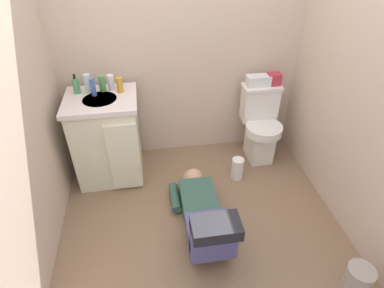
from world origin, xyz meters
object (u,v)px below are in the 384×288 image
(toiletry_bag, at_px, (274,79))
(bottle_amber, at_px, (120,85))
(bottle_blue, at_px, (93,87))
(faucet, at_px, (100,85))
(person_plumber, at_px, (203,216))
(soap_dispenser, at_px, (76,86))
(trash_can, at_px, (357,281))
(bottle_clear, at_px, (88,83))
(toilet, at_px, (260,125))
(bottle_white, at_px, (111,83))
(bottle_green, at_px, (102,83))
(paper_towel_roll, at_px, (237,169))
(vanity_cabinet, at_px, (108,138))
(tissue_box, at_px, (258,81))

(toiletry_bag, relative_size, bottle_amber, 0.94)
(toiletry_bag, distance_m, bottle_blue, 1.62)
(faucet, height_order, person_plumber, faucet)
(soap_dispenser, distance_m, trash_can, 2.54)
(person_plumber, xyz_separation_m, bottle_clear, (-0.83, 0.95, 0.72))
(toilet, bearing_deg, bottle_white, 177.36)
(bottle_amber, bearing_deg, bottle_clear, 171.70)
(faucet, relative_size, soap_dispenser, 0.60)
(bottle_green, relative_size, paper_towel_roll, 0.63)
(vanity_cabinet, bearing_deg, bottle_amber, 27.59)
(person_plumber, xyz_separation_m, tissue_box, (0.69, 0.98, 0.62))
(toiletry_bag, relative_size, soap_dispenser, 0.75)
(bottle_blue, height_order, bottle_white, bottle_blue)
(bottle_green, bearing_deg, paper_towel_roll, -18.36)
(faucet, height_order, soap_dispenser, soap_dispenser)
(tissue_box, bearing_deg, vanity_cabinet, -173.45)
(faucet, bearing_deg, bottle_white, -6.35)
(bottle_clear, xyz_separation_m, bottle_amber, (0.26, -0.04, -0.01))
(toiletry_bag, bearing_deg, bottle_amber, -176.92)
(paper_towel_roll, bearing_deg, vanity_cabinet, 168.00)
(bottle_white, bearing_deg, tissue_box, 1.18)
(tissue_box, relative_size, trash_can, 0.90)
(toilet, distance_m, faucet, 1.55)
(bottle_green, xyz_separation_m, bottle_white, (0.07, 0.00, -0.00))
(toiletry_bag, height_order, bottle_white, bottle_white)
(tissue_box, relative_size, bottle_blue, 1.45)
(tissue_box, relative_size, toiletry_bag, 1.77)
(bottle_blue, xyz_separation_m, paper_towel_roll, (1.21, -0.30, -0.79))
(tissue_box, distance_m, toiletry_bag, 0.15)
(vanity_cabinet, distance_m, bottle_clear, 0.51)
(soap_dispenser, xyz_separation_m, paper_towel_roll, (1.36, -0.37, -0.78))
(soap_dispenser, bearing_deg, bottle_amber, -6.10)
(faucet, height_order, bottle_white, bottle_white)
(person_plumber, distance_m, bottle_clear, 1.45)
(toilet, relative_size, trash_can, 3.08)
(toiletry_bag, xyz_separation_m, bottle_white, (-1.48, -0.03, 0.08))
(bottle_white, relative_size, trash_can, 0.57)
(faucet, height_order, trash_can, faucet)
(faucet, xyz_separation_m, paper_towel_roll, (1.17, -0.39, -0.76))
(toiletry_bag, distance_m, paper_towel_roll, 0.90)
(bottle_amber, bearing_deg, tissue_box, 3.45)
(faucet, distance_m, trash_can, 2.41)
(person_plumber, distance_m, soap_dispenser, 1.50)
(bottle_white, bearing_deg, paper_towel_roll, -19.65)
(tissue_box, xyz_separation_m, bottle_white, (-1.33, -0.03, 0.09))
(toilet, height_order, vanity_cabinet, vanity_cabinet)
(vanity_cabinet, height_order, soap_dispenser, soap_dispenser)
(person_plumber, bearing_deg, bottle_green, 126.65)
(paper_towel_roll, bearing_deg, tissue_box, 58.12)
(bottle_amber, distance_m, trash_can, 2.26)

